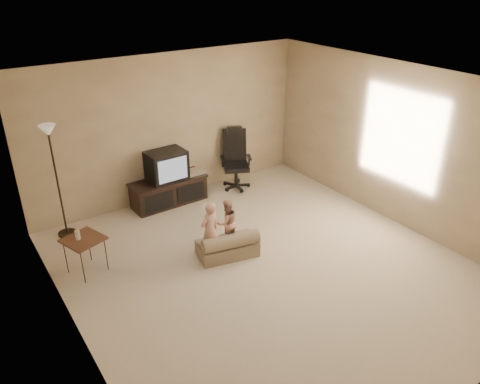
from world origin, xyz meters
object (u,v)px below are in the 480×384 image
at_px(tv_stand, 168,182).
at_px(floor_lamp, 53,157).
at_px(child_sofa, 228,246).
at_px(toddler_left, 210,230).
at_px(toddler_right, 227,222).
at_px(side_table, 83,240).
at_px(office_chair, 235,166).

distance_m(tv_stand, floor_lamp, 1.99).
distance_m(child_sofa, toddler_left, 0.37).
bearing_deg(toddler_right, child_sofa, 63.95).
distance_m(side_table, child_sofa, 1.96).
distance_m(floor_lamp, toddler_left, 2.48).
height_order(side_table, toddler_right, toddler_right).
height_order(office_chair, floor_lamp, floor_lamp).
bearing_deg(floor_lamp, tv_stand, 1.43).
height_order(tv_stand, side_table, tv_stand).
relative_size(office_chair, floor_lamp, 0.64).
distance_m(child_sofa, toddler_right, 0.38).
relative_size(tv_stand, toddler_left, 1.55).
bearing_deg(office_chair, toddler_left, -106.16).
bearing_deg(toddler_right, toddler_left, 25.75).
bearing_deg(tv_stand, child_sofa, -92.72).
xyz_separation_m(tv_stand, toddler_right, (0.11, -1.66, -0.04)).
distance_m(side_table, toddler_left, 1.68).
bearing_deg(toddler_right, floor_lamp, -37.25).
xyz_separation_m(tv_stand, child_sofa, (-0.05, -1.95, -0.23)).
height_order(side_table, toddler_left, toddler_left).
bearing_deg(floor_lamp, office_chair, -0.61).
relative_size(floor_lamp, child_sofa, 1.93).
xyz_separation_m(office_chair, floor_lamp, (-3.11, 0.03, 0.88)).
xyz_separation_m(side_table, floor_lamp, (0.04, 1.13, 0.78)).
distance_m(toddler_left, toddler_right, 0.42).
relative_size(tv_stand, child_sofa, 1.49).
bearing_deg(child_sofa, toddler_right, 72.72).
relative_size(child_sofa, toddler_right, 1.25).
distance_m(tv_stand, toddler_left, 1.84).
height_order(floor_lamp, toddler_left, floor_lamp).
relative_size(tv_stand, office_chair, 1.20).
relative_size(child_sofa, toddler_left, 1.05).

